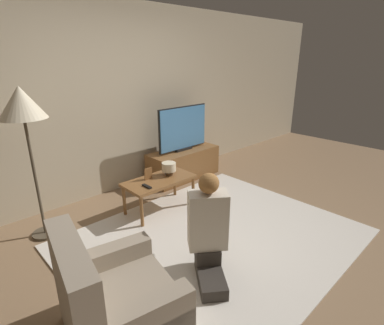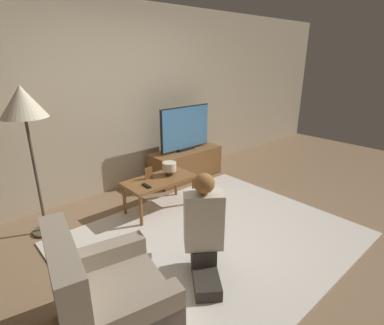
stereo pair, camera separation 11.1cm
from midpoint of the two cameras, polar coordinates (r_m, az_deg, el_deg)
ground_plane at (r=3.38m, az=5.03°, el=-14.36°), size 10.00×10.00×0.00m
wall_back at (r=4.39m, az=-13.37°, el=11.45°), size 10.00×0.06×2.60m
rug at (r=3.38m, az=5.03°, el=-14.24°), size 2.96×2.39×0.02m
tv_stand at (r=4.85m, az=-0.54°, el=-0.26°), size 1.19×0.46×0.47m
tv at (r=4.68m, az=-0.59°, el=6.51°), size 0.94×0.08×0.69m
coffee_table at (r=3.80m, az=-5.35°, el=-3.79°), size 0.90×0.46×0.43m
floor_lamp at (r=3.38m, az=-28.62°, el=9.07°), size 0.45×0.45×1.62m
armchair at (r=2.33m, az=-14.32°, el=-24.68°), size 0.85×0.90×0.85m
person_kneeling at (r=2.68m, az=3.46°, el=-12.21°), size 0.69×0.81×0.96m
picture_frame at (r=3.77m, az=-7.43°, el=-2.03°), size 0.11×0.01×0.15m
table_lamp at (r=3.85m, az=-3.52°, el=-0.94°), size 0.18×0.18×0.17m
remote at (r=3.57m, az=-7.78°, el=-4.42°), size 0.04×0.15×0.02m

